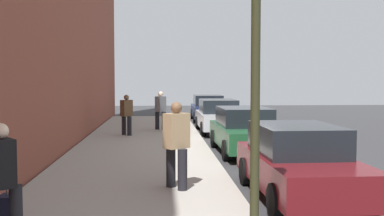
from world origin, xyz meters
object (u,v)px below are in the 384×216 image
object	(u,v)px
pedestrian_black_coat	(2,179)
pedestrian_grey_coat	(161,109)
parked_car_green	(245,130)
parked_car_maroon	(298,162)
pedestrian_tan_coat	(177,143)
parked_car_navy	(208,108)
pedestrian_brown_coat	(127,114)
traffic_light_pole	(256,26)
parked_car_silver	(218,116)
rolling_suitcase	(7,213)

from	to	relation	value
pedestrian_black_coat	pedestrian_grey_coat	bearing A→B (deg)	171.47
parked_car_green	pedestrian_black_coat	size ratio (longest dim) A/B	2.69
parked_car_maroon	pedestrian_grey_coat	size ratio (longest dim) A/B	2.55
parked_car_green	pedestrian_tan_coat	world-z (taller)	pedestrian_tan_coat
pedestrian_black_coat	parked_car_navy	bearing A→B (deg)	166.51
pedestrian_grey_coat	pedestrian_brown_coat	world-z (taller)	pedestrian_grey_coat
parked_car_maroon	traffic_light_pole	world-z (taller)	traffic_light_pole
parked_car_navy	pedestrian_black_coat	distance (m)	21.49
pedestrian_tan_coat	traffic_light_pole	bearing A→B (deg)	12.39
pedestrian_black_coat	parked_car_silver	bearing A→B (deg)	161.86
parked_car_green	rolling_suitcase	distance (m)	9.75
pedestrian_tan_coat	pedestrian_black_coat	world-z (taller)	pedestrian_tan_coat
pedestrian_grey_coat	traffic_light_pole	world-z (taller)	traffic_light_pole
pedestrian_tan_coat	pedestrian_black_coat	bearing A→B (deg)	-39.02
pedestrian_brown_coat	rolling_suitcase	bearing A→B (deg)	-4.36
pedestrian_grey_coat	parked_car_silver	bearing A→B (deg)	90.48
parked_car_silver	pedestrian_brown_coat	distance (m)	4.56
parked_car_navy	parked_car_green	distance (m)	12.08
parked_car_silver	parked_car_maroon	xyz separation A→B (m)	(12.16, 0.18, -0.00)
parked_car_navy	rolling_suitcase	bearing A→B (deg)	-14.11
parked_car_navy	rolling_suitcase	distance (m)	21.00
parked_car_silver	parked_car_maroon	world-z (taller)	same
parked_car_maroon	pedestrian_grey_coat	world-z (taller)	pedestrian_grey_coat
pedestrian_brown_coat	parked_car_green	bearing A→B (deg)	45.70
parked_car_maroon	pedestrian_tan_coat	xyz separation A→B (m)	(-0.38, -2.51, 0.37)
rolling_suitcase	pedestrian_tan_coat	bearing A→B (deg)	134.68
parked_car_silver	pedestrian_tan_coat	xyz separation A→B (m)	(11.78, -2.33, 0.37)
parked_car_green	parked_car_maroon	distance (m)	6.02
parked_car_silver	parked_car_green	bearing A→B (deg)	1.20
parked_car_green	pedestrian_grey_coat	distance (m)	6.74
pedestrian_black_coat	traffic_light_pole	size ratio (longest dim) A/B	0.38
pedestrian_tan_coat	rolling_suitcase	distance (m)	3.83
pedestrian_grey_coat	parked_car_maroon	bearing A→B (deg)	13.19
parked_car_maroon	pedestrian_tan_coat	world-z (taller)	pedestrian_tan_coat
pedestrian_grey_coat	traffic_light_pole	distance (m)	15.93
parked_car_silver	traffic_light_pole	xyz separation A→B (m)	(15.77, -1.45, 2.39)
pedestrian_brown_coat	pedestrian_grey_coat	bearing A→B (deg)	145.43
pedestrian_grey_coat	traffic_light_pole	size ratio (longest dim) A/B	0.39
parked_car_green	parked_car_navy	bearing A→B (deg)	-179.93
pedestrian_brown_coat	parked_car_navy	bearing A→B (deg)	152.42
traffic_light_pole	pedestrian_black_coat	bearing A→B (deg)	-103.23
parked_car_maroon	traffic_light_pole	bearing A→B (deg)	-24.37
pedestrian_grey_coat	traffic_light_pole	bearing A→B (deg)	4.40
pedestrian_brown_coat	parked_car_maroon	bearing A→B (deg)	22.78
pedestrian_tan_coat	traffic_light_pole	xyz separation A→B (m)	(3.99, 0.88, 2.01)
parked_car_navy	pedestrian_grey_coat	size ratio (longest dim) A/B	2.65
pedestrian_brown_coat	pedestrian_tan_coat	bearing A→B (deg)	10.11
pedestrian_black_coat	traffic_light_pole	world-z (taller)	traffic_light_pole
parked_car_navy	rolling_suitcase	size ratio (longest dim) A/B	5.06
parked_car_maroon	pedestrian_black_coat	size ratio (longest dim) A/B	2.61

